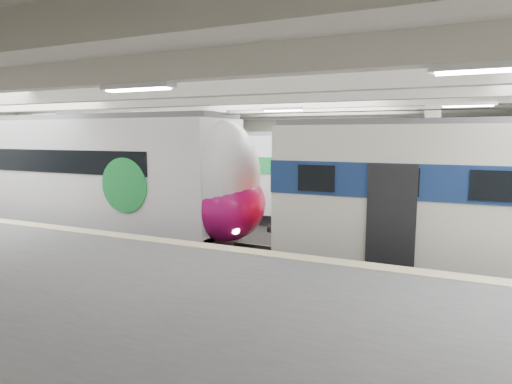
% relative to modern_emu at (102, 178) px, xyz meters
% --- Properties ---
extents(station_hall, '(36.00, 24.00, 5.75)m').
position_rel_modern_emu_xyz_m(station_hall, '(6.83, -1.74, 0.90)').
color(station_hall, black).
rests_on(station_hall, ground).
extents(modern_emu, '(14.95, 3.09, 4.77)m').
position_rel_modern_emu_xyz_m(modern_emu, '(0.00, 0.00, 0.00)').
color(modern_emu, silver).
rests_on(modern_emu, ground).
extents(far_train, '(12.88, 2.77, 4.15)m').
position_rel_modern_emu_xyz_m(far_train, '(3.44, 5.50, -0.20)').
color(far_train, silver).
rests_on(far_train, ground).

